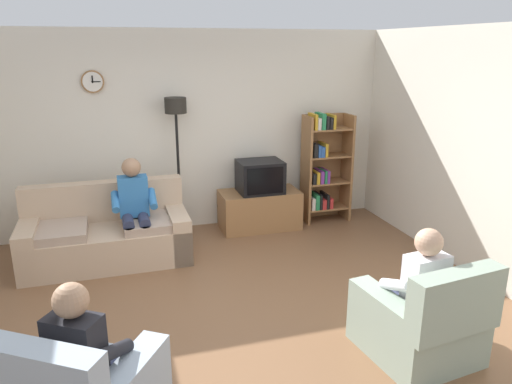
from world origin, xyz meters
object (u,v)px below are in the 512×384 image
tv (260,177)px  bookshelf (323,166)px  floor_lamp (177,129)px  armchair_near_bookshelf (420,323)px  person_in_left_armchair (86,350)px  couch (107,236)px  person_on_couch (134,205)px  person_in_right_armchair (416,284)px  tv_stand (259,210)px

tv → bookshelf: size_ratio=0.38×
floor_lamp → armchair_near_bookshelf: size_ratio=1.90×
tv → person_in_left_armchair: bearing=-123.6°
couch → person_in_left_armchair: size_ratio=1.70×
couch → person_on_couch: size_ratio=1.54×
couch → person_in_left_armchair: (-0.11, -2.77, 0.29)m
couch → armchair_near_bookshelf: same height
floor_lamp → person_in_right_armchair: floor_lamp is taller
tv_stand → person_on_couch: person_on_couch is taller
person_in_left_armchair → tv_stand: bearing=56.6°
bookshelf → floor_lamp: floor_lamp is taller
couch → bookshelf: 3.14m
tv → armchair_near_bookshelf: tv is taller
person_on_couch → armchair_near_bookshelf: bearing=-50.5°
person_in_left_armchair → person_in_right_armchair: (2.56, 0.17, 0.00)m
tv_stand → armchair_near_bookshelf: (0.40, -3.21, 0.02)m
floor_lamp → person_in_right_armchair: (1.48, -3.23, -0.85)m
tv → floor_lamp: 1.30m
tv_stand → bookshelf: size_ratio=0.69×
tv_stand → person_in_left_armchair: bearing=-123.4°
person_in_right_armchair → couch: bearing=133.4°
bookshelf → person_in_right_armchair: bearing=-100.5°
armchair_near_bookshelf → person_in_left_armchair: size_ratio=0.87×
couch → person_in_left_armchair: person_in_left_armchair is taller
person_in_left_armchair → couch: bearing=87.7°
person_on_couch → tv: bearing=19.7°
bookshelf → person_on_couch: 2.80m
tv → couch: bearing=-166.2°
couch → tv: (2.07, 0.51, 0.44)m
floor_lamp → tv: bearing=-6.4°
tv → tv_stand: bearing=90.0°
floor_lamp → armchair_near_bookshelf: 3.82m
bookshelf → person_in_left_armchair: 4.62m
armchair_near_bookshelf → person_in_left_armchair: (-2.57, -0.09, 0.32)m
person_in_right_armchair → bookshelf: bearing=79.5°
person_in_left_armchair → tv: bearing=56.4°
tv → armchair_near_bookshelf: bearing=-82.9°
couch → person_in_right_armchair: (2.45, -2.59, 0.29)m
floor_lamp → person_in_left_armchair: size_ratio=1.65×
person_on_couch → tv_stand: bearing=20.5°
armchair_near_bookshelf → person_on_couch: person_on_couch is taller
armchair_near_bookshelf → person_on_couch: bearing=129.5°
tv_stand → bookshelf: bookshelf is taller
couch → tv: size_ratio=3.18×
tv → person_on_couch: 1.83m
tv → bookshelf: bookshelf is taller
couch → tv: 2.17m
tv → person_in_right_armchair: person_in_right_armchair is taller
tv_stand → couch: bearing=-165.6°
tv → bookshelf: 0.99m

